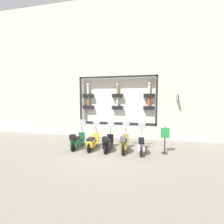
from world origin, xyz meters
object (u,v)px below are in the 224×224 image
Objects in this scene: scooter_black_2 at (108,143)px; scooter_yellow_3 at (92,142)px; scooter_white_0 at (141,145)px; shop_sign_post at (165,139)px; scooter_olive_1 at (124,143)px; scooter_green_4 at (77,141)px.

scooter_yellow_3 is at bearing 85.73° from scooter_black_2.
scooter_white_0 is at bearing -89.63° from scooter_black_2.
scooter_yellow_3 reaches higher than shop_sign_post.
scooter_black_2 reaches higher than scooter_yellow_3.
scooter_white_0 is 1.00× the size of scooter_olive_1.
scooter_white_0 is at bearing -89.95° from scooter_green_4.
scooter_black_2 reaches higher than scooter_white_0.
shop_sign_post is (0.23, -3.12, 0.31)m from scooter_black_2.
scooter_olive_1 is at bearing -91.60° from scooter_yellow_3.
scooter_green_4 reaches higher than scooter_black_2.
scooter_olive_1 is 2.21m from shop_sign_post.
scooter_olive_1 is at bearing 89.68° from scooter_white_0.
scooter_yellow_3 is at bearing 88.40° from scooter_olive_1.
scooter_yellow_3 is (0.07, 0.94, -0.02)m from scooter_black_2.
scooter_white_0 is 1.01× the size of scooter_black_2.
scooter_white_0 is 1.00× the size of scooter_yellow_3.
scooter_olive_1 is 1.88m from scooter_yellow_3.
scooter_white_0 is at bearing -90.32° from scooter_olive_1.
shop_sign_post is at bearing -85.75° from scooter_black_2.
scooter_black_2 is 1.88m from scooter_green_4.
scooter_olive_1 is 2.82m from scooter_green_4.
scooter_yellow_3 is (0.06, 2.82, -0.04)m from scooter_white_0.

